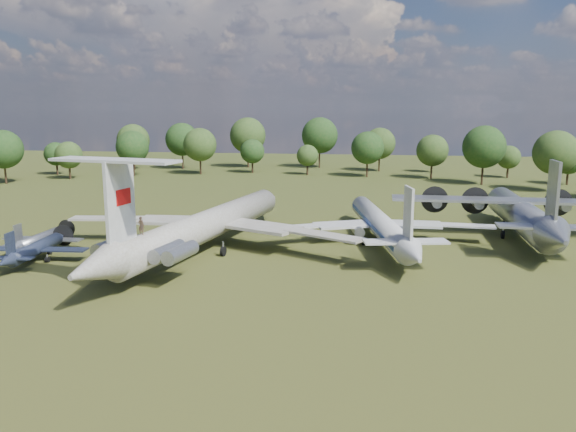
% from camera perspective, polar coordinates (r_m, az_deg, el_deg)
% --- Properties ---
extents(ground, '(300.00, 300.00, 0.00)m').
position_cam_1_polar(ground, '(74.64, -7.32, -3.13)').
color(ground, '#253D14').
rests_on(ground, ground).
extents(il62_airliner, '(50.22, 59.96, 5.22)m').
position_cam_1_polar(il62_airliner, '(72.51, -8.11, -1.45)').
color(il62_airliner, '#BCBCB7').
rests_on(il62_airliner, ground).
extents(tu104_jet, '(38.11, 46.20, 4.10)m').
position_cam_1_polar(tu104_jet, '(76.48, 9.35, -1.27)').
color(tu104_jet, silver).
rests_on(tu104_jet, ground).
extents(an12_transport, '(36.01, 40.19, 5.26)m').
position_cam_1_polar(an12_transport, '(85.27, 22.59, -0.31)').
color(an12_transport, '#93949A').
rests_on(an12_transport, ground).
extents(small_prop_west, '(13.11, 17.04, 2.36)m').
position_cam_1_polar(small_prop_west, '(73.24, -24.23, -3.35)').
color(small_prop_west, '#151D30').
rests_on(small_prop_west, ground).
extents(small_prop_northwest, '(10.64, 14.45, 2.11)m').
position_cam_1_polar(small_prop_northwest, '(79.42, -23.79, -2.35)').
color(small_prop_northwest, '#A9ACB1').
rests_on(small_prop_northwest, ground).
extents(person_on_il62, '(0.78, 0.60, 1.90)m').
position_cam_1_polar(person_on_il62, '(59.51, -14.69, -0.94)').
color(person_on_il62, '#986C4D').
rests_on(person_on_il62, il62_airliner).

